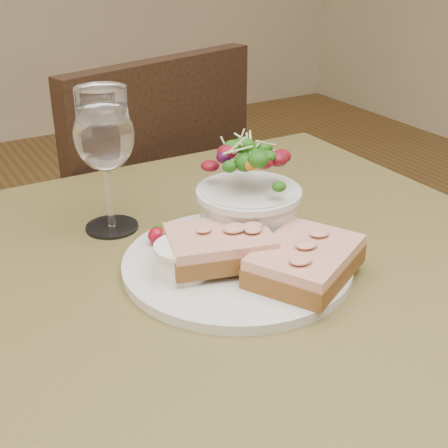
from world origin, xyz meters
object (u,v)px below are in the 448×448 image
chair_far (124,310)px  salad_bowl (249,190)px  dinner_plate (237,264)px  ramekin (184,257)px  sandwich_back (219,246)px  wine_glass (104,140)px  cafe_table (232,349)px  sandwich_front (305,261)px

chair_far → salad_bowl: 0.79m
dinner_plate → ramekin: bearing=177.5°
sandwich_back → wine_glass: (-0.07, 0.17, 0.09)m
cafe_table → ramekin: size_ratio=12.85×
chair_far → dinner_plate: chair_far is taller
sandwich_front → salad_bowl: 0.13m
chair_far → ramekin: bearing=61.3°
salad_bowl → dinner_plate: bearing=-132.5°
dinner_plate → sandwich_front: sandwich_front is taller
chair_far → sandwich_back: bearing=65.2°
chair_far → dinner_plate: (-0.08, -0.64, 0.46)m
cafe_table → wine_glass: size_ratio=4.57×
cafe_table → chair_far: bearing=81.9°
cafe_table → salad_bowl: size_ratio=6.30×
ramekin → salad_bowl: 0.13m
wine_glass → salad_bowl: bearing=-42.0°
salad_bowl → wine_glass: bearing=138.0°
chair_far → salad_bowl: size_ratio=7.09×
cafe_table → ramekin: bearing=160.4°
cafe_table → sandwich_back: 0.14m
dinner_plate → ramekin: (-0.07, 0.00, 0.03)m
sandwich_front → ramekin: bearing=120.1°
wine_glass → sandwich_front: bearing=-60.4°
dinner_plate → ramekin: size_ratio=4.33×
salad_bowl → cafe_table: bearing=-132.8°
sandwich_front → ramekin: ramekin is taller
cafe_table → ramekin: ramekin is taller
sandwich_front → dinner_plate: bearing=96.9°
wine_glass → chair_far: bearing=70.2°
cafe_table → sandwich_front: sandwich_front is taller
sandwich_front → ramekin: (-0.12, 0.07, 0.00)m
chair_far → dinner_plate: bearing=67.2°
dinner_plate → sandwich_front: bearing=-54.4°
chair_far → dinner_plate: size_ratio=3.34×
sandwich_back → ramekin: (-0.04, 0.00, -0.00)m
dinner_plate → wine_glass: (-0.09, 0.17, 0.12)m
cafe_table → wine_glass: (-0.07, 0.19, 0.22)m
chair_far → sandwich_back: size_ratio=6.63×
sandwich_back → wine_glass: wine_glass is taller
cafe_table → dinner_plate: 0.11m
cafe_table → wine_glass: bearing=111.3°
salad_bowl → wine_glass: (-0.14, 0.12, 0.05)m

